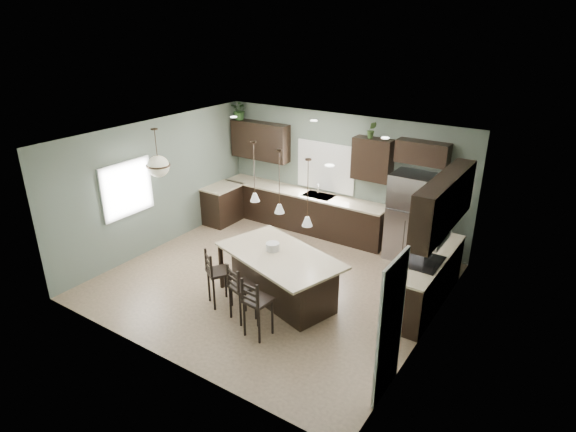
# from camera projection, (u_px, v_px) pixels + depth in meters

# --- Properties ---
(ground) EXTENTS (6.00, 6.00, 0.00)m
(ground) POSITION_uv_depth(u_px,v_px,m) (272.00, 281.00, 9.31)
(ground) COLOR #9E8466
(ground) RESTS_ON ground
(pantry_door) EXTENTS (0.04, 0.82, 2.04)m
(pantry_door) POSITION_uv_depth(u_px,v_px,m) (390.00, 328.00, 6.21)
(pantry_door) COLOR white
(pantry_door) RESTS_ON ground
(window_back) EXTENTS (1.35, 0.02, 1.00)m
(window_back) POSITION_uv_depth(u_px,v_px,m) (326.00, 167.00, 11.03)
(window_back) COLOR white
(window_back) RESTS_ON room_shell
(window_left) EXTENTS (0.02, 1.10, 1.00)m
(window_left) POSITION_uv_depth(u_px,v_px,m) (127.00, 189.00, 9.62)
(window_left) COLOR white
(window_left) RESTS_ON room_shell
(left_return_cabs) EXTENTS (0.60, 0.90, 0.90)m
(left_return_cabs) POSITION_uv_depth(u_px,v_px,m) (222.00, 205.00, 11.82)
(left_return_cabs) COLOR black
(left_return_cabs) RESTS_ON ground
(left_return_countertop) EXTENTS (0.66, 0.96, 0.04)m
(left_return_countertop) POSITION_uv_depth(u_px,v_px,m) (222.00, 187.00, 11.63)
(left_return_countertop) COLOR beige
(left_return_countertop) RESTS_ON left_return_cabs
(back_lower_cabs) EXTENTS (4.20, 0.60, 0.90)m
(back_lower_cabs) POSITION_uv_depth(u_px,v_px,m) (302.00, 211.00, 11.46)
(back_lower_cabs) COLOR black
(back_lower_cabs) RESTS_ON ground
(back_countertop) EXTENTS (4.20, 0.66, 0.04)m
(back_countertop) POSITION_uv_depth(u_px,v_px,m) (302.00, 193.00, 11.26)
(back_countertop) COLOR beige
(back_countertop) RESTS_ON back_lower_cabs
(sink_inset) EXTENTS (0.70, 0.45, 0.01)m
(sink_inset) POSITION_uv_depth(u_px,v_px,m) (319.00, 196.00, 11.03)
(sink_inset) COLOR gray
(sink_inset) RESTS_ON back_countertop
(faucet) EXTENTS (0.02, 0.02, 0.28)m
(faucet) POSITION_uv_depth(u_px,v_px,m) (318.00, 190.00, 10.95)
(faucet) COLOR silver
(faucet) RESTS_ON back_countertop
(back_upper_left) EXTENTS (1.55, 0.34, 0.90)m
(back_upper_left) POSITION_uv_depth(u_px,v_px,m) (260.00, 141.00, 11.64)
(back_upper_left) COLOR black
(back_upper_left) RESTS_ON room_shell
(back_upper_right) EXTENTS (0.85, 0.34, 0.90)m
(back_upper_right) POSITION_uv_depth(u_px,v_px,m) (373.00, 159.00, 10.14)
(back_upper_right) COLOR black
(back_upper_right) RESTS_ON room_shell
(fridge_header) EXTENTS (1.05, 0.34, 0.45)m
(fridge_header) POSITION_uv_depth(u_px,v_px,m) (423.00, 153.00, 9.49)
(fridge_header) COLOR black
(fridge_header) RESTS_ON room_shell
(right_lower_cabs) EXTENTS (0.60, 2.35, 0.90)m
(right_lower_cabs) POSITION_uv_depth(u_px,v_px,m) (426.00, 281.00, 8.44)
(right_lower_cabs) COLOR black
(right_lower_cabs) RESTS_ON ground
(right_countertop) EXTENTS (0.66, 2.35, 0.04)m
(right_countertop) POSITION_uv_depth(u_px,v_px,m) (428.00, 257.00, 8.27)
(right_countertop) COLOR beige
(right_countertop) RESTS_ON right_lower_cabs
(cooktop) EXTENTS (0.58, 0.75, 0.02)m
(cooktop) POSITION_uv_depth(u_px,v_px,m) (423.00, 262.00, 8.05)
(cooktop) COLOR black
(cooktop) RESTS_ON right_countertop
(wall_oven_front) EXTENTS (0.01, 0.72, 0.60)m
(wall_oven_front) POSITION_uv_depth(u_px,v_px,m) (404.00, 282.00, 8.38)
(wall_oven_front) COLOR gray
(wall_oven_front) RESTS_ON right_lower_cabs
(right_upper_cabs) EXTENTS (0.34, 2.35, 0.90)m
(right_upper_cabs) POSITION_uv_depth(u_px,v_px,m) (444.00, 203.00, 7.80)
(right_upper_cabs) COLOR black
(right_upper_cabs) RESTS_ON room_shell
(microwave) EXTENTS (0.40, 0.75, 0.40)m
(microwave) POSITION_uv_depth(u_px,v_px,m) (433.00, 230.00, 7.76)
(microwave) COLOR gray
(microwave) RESTS_ON right_upper_cabs
(refrigerator) EXTENTS (0.90, 0.74, 1.85)m
(refrigerator) POSITION_uv_depth(u_px,v_px,m) (412.00, 217.00, 9.89)
(refrigerator) COLOR gray
(refrigerator) RESTS_ON ground
(kitchen_island) EXTENTS (2.51, 1.87, 0.92)m
(kitchen_island) POSITION_uv_depth(u_px,v_px,m) (280.00, 278.00, 8.52)
(kitchen_island) COLOR black
(kitchen_island) RESTS_ON ground
(serving_dish) EXTENTS (0.24, 0.24, 0.14)m
(serving_dish) POSITION_uv_depth(u_px,v_px,m) (273.00, 247.00, 8.46)
(serving_dish) COLOR silver
(serving_dish) RESTS_ON kitchen_island
(bar_stool_left) EXTENTS (0.54, 0.54, 1.06)m
(bar_stool_left) POSITION_uv_depth(u_px,v_px,m) (219.00, 277.00, 8.39)
(bar_stool_left) COLOR black
(bar_stool_left) RESTS_ON ground
(bar_stool_center) EXTENTS (0.48, 0.48, 1.03)m
(bar_stool_center) POSITION_uv_depth(u_px,v_px,m) (243.00, 292.00, 7.97)
(bar_stool_center) COLOR black
(bar_stool_center) RESTS_ON ground
(bar_stool_right) EXTENTS (0.43, 0.43, 1.06)m
(bar_stool_right) POSITION_uv_depth(u_px,v_px,m) (258.00, 306.00, 7.55)
(bar_stool_right) COLOR black
(bar_stool_right) RESTS_ON ground
(pendant_left) EXTENTS (0.17, 0.17, 1.10)m
(pendant_left) POSITION_uv_depth(u_px,v_px,m) (254.00, 172.00, 8.33)
(pendant_left) COLOR white
(pendant_left) RESTS_ON room_shell
(pendant_center) EXTENTS (0.17, 0.17, 1.10)m
(pendant_center) POSITION_uv_depth(u_px,v_px,m) (279.00, 182.00, 7.83)
(pendant_center) COLOR silver
(pendant_center) RESTS_ON room_shell
(pendant_right) EXTENTS (0.17, 0.17, 1.10)m
(pendant_right) POSITION_uv_depth(u_px,v_px,m) (308.00, 193.00, 7.33)
(pendant_right) COLOR silver
(pendant_right) RESTS_ON room_shell
(chandelier) EXTENTS (0.47, 0.47, 0.96)m
(chandelier) POSITION_uv_depth(u_px,v_px,m) (157.00, 153.00, 9.22)
(chandelier) COLOR #F4F1C7
(chandelier) RESTS_ON room_shell
(plant_back_left) EXTENTS (0.46, 0.41, 0.47)m
(plant_back_left) POSITION_uv_depth(u_px,v_px,m) (240.00, 110.00, 11.65)
(plant_back_left) COLOR #2E5425
(plant_back_left) RESTS_ON back_upper_left
(plant_back_right) EXTENTS (0.24, 0.22, 0.35)m
(plant_back_right) POSITION_uv_depth(u_px,v_px,m) (372.00, 130.00, 9.90)
(plant_back_right) COLOR #365223
(plant_back_right) RESTS_ON back_upper_right
(room_shell) EXTENTS (6.00, 6.00, 6.00)m
(room_shell) POSITION_uv_depth(u_px,v_px,m) (271.00, 199.00, 8.66)
(room_shell) COLOR slate
(room_shell) RESTS_ON ground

